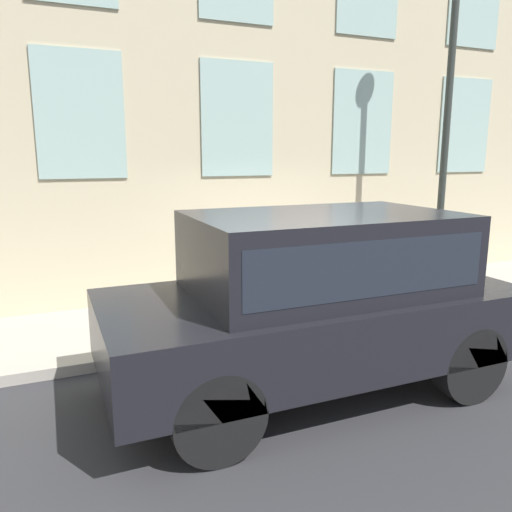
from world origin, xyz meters
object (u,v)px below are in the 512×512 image
Objects in this scene: fire_hydrant at (289,299)px; person at (223,274)px; street_lamp at (450,85)px; parked_truck_charcoal_near at (318,291)px.

person reaches higher than fire_hydrant.
street_lamp is (0.13, -4.04, 2.81)m from person.
fire_hydrant is at bearing -123.17° from person.
fire_hydrant is 1.03m from person.
fire_hydrant is 0.12× the size of street_lamp.
parked_truck_charcoal_near is at bearing 120.87° from street_lamp.
street_lamp is (2.20, -3.68, 2.56)m from parked_truck_charcoal_near.
street_lamp is (0.47, -3.15, 3.19)m from fire_hydrant.
fire_hydrant is 1.91m from parked_truck_charcoal_near.
parked_truck_charcoal_near is at bearing 177.73° from person.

